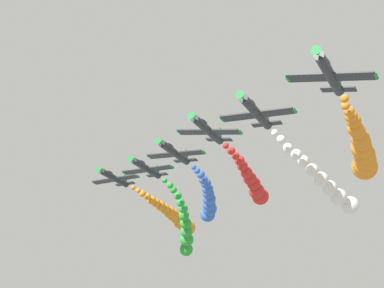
{
  "coord_description": "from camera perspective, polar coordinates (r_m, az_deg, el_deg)",
  "views": [
    {
      "loc": [
        -37.32,
        82.9,
        68.82
      ],
      "look_at": [
        0.0,
        0.0,
        103.22
      ],
      "focal_mm": 62.36,
      "sensor_mm": 36.0,
      "label": 1
    }
  ],
  "objects": [
    {
      "name": "smoke_trail_lead",
      "position": [
        91.05,
        14.38,
        -0.75
      ],
      "size": [
        4.36,
        23.8,
        3.76
      ],
      "color": "orange"
    },
    {
      "name": "smoke_trail_right_inner",
      "position": [
        107.92,
        5.21,
        -3.38
      ],
      "size": [
        2.85,
        18.31,
        5.22
      ],
      "color": "red"
    },
    {
      "name": "airplane_lead",
      "position": [
        70.08,
        11.66,
        5.94
      ],
      "size": [
        9.49,
        10.35,
        2.82
      ],
      "rotation": [
        0.0,
        -0.17,
        0.0
      ],
      "color": "#23282D"
    },
    {
      "name": "smoke_trail_left_outer",
      "position": [
        122.53,
        1.37,
        -4.92
      ],
      "size": [
        8.14,
        22.38,
        4.51
      ],
      "color": "blue"
    },
    {
      "name": "smoke_trail_trailing",
      "position": [
        147.49,
        -1.34,
        -6.37
      ],
      "size": [
        3.56,
        28.34,
        4.57
      ],
      "color": "orange"
    },
    {
      "name": "smoke_trail_right_outer",
      "position": [
        136.21,
        -0.63,
        -7.3
      ],
      "size": [
        8.23,
        24.85,
        9.63
      ],
      "color": "green"
    },
    {
      "name": "smoke_trail_left_inner",
      "position": [
        99.22,
        11.65,
        -3.58
      ],
      "size": [
        6.93,
        22.26,
        6.97
      ],
      "color": "white"
    },
    {
      "name": "airplane_left_outer",
      "position": [
        102.13,
        -1.53,
        -0.71
      ],
      "size": [
        9.56,
        10.35,
        2.35
      ],
      "rotation": [
        0.0,
        -0.06,
        0.0
      ],
      "color": "#23282D"
    },
    {
      "name": "airplane_right_inner",
      "position": [
        91.49,
        1.33,
        1.24
      ],
      "size": [
        9.5,
        10.35,
        2.77
      ],
      "rotation": [
        0.0,
        -0.15,
        0.0
      ],
      "color": "#23282D"
    },
    {
      "name": "airplane_trailing",
      "position": [
        124.84,
        -6.69,
        -2.89
      ],
      "size": [
        9.56,
        10.35,
        2.32
      ],
      "rotation": [
        0.0,
        0.02,
        0.0
      ],
      "color": "#23282D"
    },
    {
      "name": "airplane_left_inner",
      "position": [
        80.52,
        5.47,
        2.76
      ],
      "size": [
        9.57,
        10.35,
        2.34
      ],
      "rotation": [
        0.0,
        -0.05,
        0.0
      ],
      "color": "#23282D"
    },
    {
      "name": "airplane_right_outer",
      "position": [
        114.58,
        -3.95,
        -2.07
      ],
      "size": [
        9.56,
        10.35,
        2.32
      ],
      "rotation": [
        0.0,
        -0.01,
        0.0
      ],
      "color": "#23282D"
    }
  ]
}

